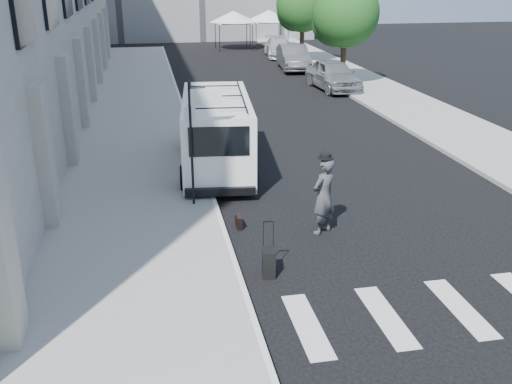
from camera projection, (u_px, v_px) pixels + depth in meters
name	position (u px, v px, depth m)	size (l,w,h in m)	color
ground	(313.00, 251.00, 13.83)	(120.00, 120.00, 0.00)	black
sidewalk_left	(136.00, 109.00, 27.69)	(4.50, 48.00, 0.15)	gray
sidewalk_right	(364.00, 84.00, 33.71)	(4.00, 56.00, 0.15)	gray
sign_pole	(199.00, 117.00, 15.38)	(1.03, 0.07, 3.50)	black
tree_near	(343.00, 16.00, 32.17)	(3.80, 3.83, 6.03)	black
tree_far	(301.00, 7.00, 40.40)	(3.80, 3.83, 6.03)	black
tent_left	(233.00, 17.00, 48.34)	(4.00, 4.00, 3.20)	black
tent_right	(269.00, 16.00, 49.36)	(4.00, 4.00, 3.20)	black
businessman	(324.00, 196.00, 14.44)	(0.74, 0.49, 2.03)	#3E3E41
briefcase	(239.00, 222.00, 15.03)	(0.12, 0.44, 0.34)	black
suitcase	(269.00, 262.00, 12.61)	(0.34, 0.48, 1.23)	black
cargo_van	(217.00, 132.00, 19.22)	(2.83, 6.78, 2.47)	white
parked_car_a	(333.00, 75.00, 32.36)	(2.00, 4.98, 1.70)	gray
parked_car_b	(293.00, 57.00, 38.93)	(1.77, 5.06, 1.67)	#4C4D53
parked_car_c	(279.00, 47.00, 44.81)	(2.03, 5.00, 1.45)	#B4B7BD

